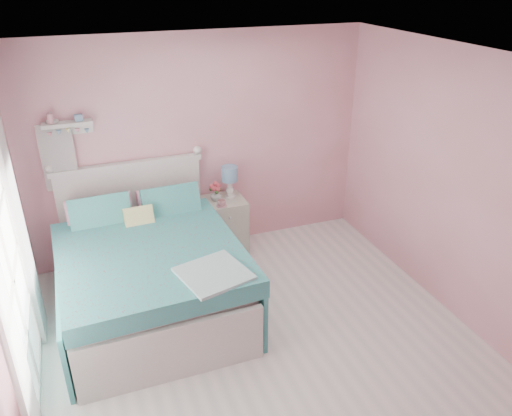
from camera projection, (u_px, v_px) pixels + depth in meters
floor at (272, 361)px, 4.51m from camera, size 4.50×4.50×0.00m
room_shell at (275, 204)px, 3.80m from camera, size 4.50×4.50×4.50m
bed at (150, 273)px, 5.03m from camera, size 1.76×2.18×1.25m
nightstand at (225, 226)px, 6.08m from camera, size 0.49×0.48×0.70m
table_lamp at (229, 176)px, 5.88m from camera, size 0.19×0.19×0.39m
vase at (216, 195)px, 5.88m from camera, size 0.15×0.15×0.14m
teacup at (222, 203)px, 5.75m from camera, size 0.12×0.12×0.07m
roses at (215, 187)px, 5.82m from camera, size 0.14×0.11×0.12m
wall_shelf at (67, 125)px, 5.13m from camera, size 0.50×0.15×0.25m
hanging_dress at (58, 157)px, 5.23m from camera, size 0.34×0.03×0.72m
french_door at (11, 283)px, 3.74m from camera, size 0.04×1.32×2.16m
curtain_near at (9, 332)px, 3.09m from camera, size 0.04×0.40×2.32m
curtain_far at (20, 226)px, 4.34m from camera, size 0.04×0.40×2.32m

